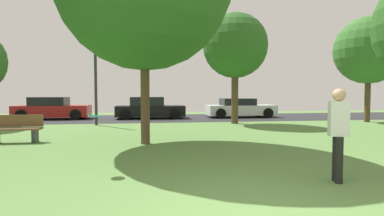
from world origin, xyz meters
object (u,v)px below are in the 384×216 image
(person_thrower, at_px, (338,130))
(parked_car_black, at_px, (150,109))
(maple_tree_near, at_px, (369,50))
(park_bench, at_px, (16,128))
(frisbee_disc, at_px, (95,116))
(parked_car_red, at_px, (52,109))
(parked_car_white, at_px, (240,108))
(oak_tree_right, at_px, (235,46))
(street_lamp_post, at_px, (96,80))

(person_thrower, xyz_separation_m, parked_car_black, (-3.23, 14.61, -0.32))
(maple_tree_near, relative_size, park_bench, 3.66)
(maple_tree_near, bearing_deg, frisbee_disc, -146.15)
(parked_car_black, bearing_deg, park_bench, -116.36)
(person_thrower, distance_m, park_bench, 9.54)
(parked_car_red, bearing_deg, parked_car_white, -1.45)
(oak_tree_right, relative_size, parked_car_red, 1.34)
(maple_tree_near, distance_m, parked_car_red, 18.92)
(park_bench, bearing_deg, street_lamp_post, -108.29)
(maple_tree_near, distance_m, parked_car_black, 13.20)
(person_thrower, xyz_separation_m, parked_car_white, (2.78, 14.68, -0.36))
(frisbee_disc, bearing_deg, park_bench, 127.06)
(frisbee_disc, distance_m, street_lamp_post, 9.60)
(parked_car_white, bearing_deg, maple_tree_near, -35.57)
(frisbee_disc, relative_size, street_lamp_post, 0.08)
(parked_car_black, xyz_separation_m, street_lamp_post, (-2.71, -3.74, 1.62))
(person_thrower, xyz_separation_m, street_lamp_post, (-5.94, 10.87, 1.30))
(oak_tree_right, distance_m, parked_car_red, 11.83)
(oak_tree_right, height_order, person_thrower, oak_tree_right)
(frisbee_disc, bearing_deg, person_thrower, -17.88)
(street_lamp_post, bearing_deg, park_bench, -108.29)
(frisbee_disc, bearing_deg, oak_tree_right, 58.17)
(maple_tree_near, bearing_deg, street_lamp_post, 178.04)
(person_thrower, xyz_separation_m, park_bench, (-7.67, 5.66, -0.48))
(parked_car_black, bearing_deg, parked_car_red, 176.45)
(oak_tree_right, xyz_separation_m, parked_car_red, (-10.44, 4.34, -3.46))
(street_lamp_post, bearing_deg, maple_tree_near, -1.96)
(maple_tree_near, distance_m, park_bench, 17.49)
(maple_tree_near, height_order, frisbee_disc, maple_tree_near)
(parked_car_black, bearing_deg, parked_car_white, 0.64)
(parked_car_red, relative_size, parked_car_white, 0.96)
(parked_car_red, distance_m, parked_car_white, 12.01)
(maple_tree_near, distance_m, parked_car_white, 8.15)
(person_thrower, xyz_separation_m, parked_car_red, (-9.23, 14.98, -0.32))
(maple_tree_near, height_order, park_bench, maple_tree_near)
(oak_tree_right, relative_size, frisbee_disc, 15.52)
(maple_tree_near, relative_size, parked_car_white, 1.30)
(frisbee_disc, height_order, parked_car_red, parked_car_red)
(parked_car_white, bearing_deg, person_thrower, -100.71)
(maple_tree_near, height_order, person_thrower, maple_tree_near)
(parked_car_black, xyz_separation_m, park_bench, (-4.44, -8.96, -0.16))
(park_bench, height_order, street_lamp_post, street_lamp_post)
(parked_car_white, height_order, street_lamp_post, street_lamp_post)
(parked_car_red, height_order, parked_car_black, same)
(parked_car_black, distance_m, park_bench, 10.00)
(person_thrower, relative_size, street_lamp_post, 0.38)
(park_bench, relative_size, street_lamp_post, 0.36)
(parked_car_red, xyz_separation_m, street_lamp_post, (3.28, -4.11, 1.62))
(street_lamp_post, bearing_deg, person_thrower, -61.33)
(parked_car_red, bearing_deg, park_bench, -80.51)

